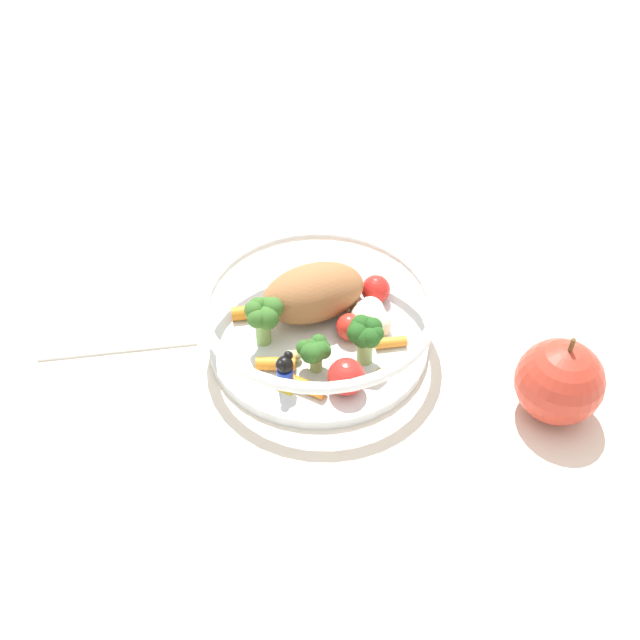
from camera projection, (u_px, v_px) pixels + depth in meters
ground_plane at (322, 338)px, 0.65m from camera, size 2.40×2.40×0.00m
food_container at (324, 317)px, 0.62m from camera, size 0.21×0.21×0.06m
loose_apple at (559, 382)px, 0.56m from camera, size 0.07×0.07×0.08m
folded_napkin at (121, 311)px, 0.67m from camera, size 0.16×0.18×0.01m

